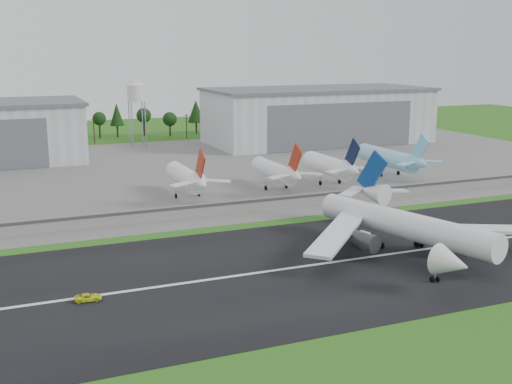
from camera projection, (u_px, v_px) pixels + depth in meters
name	position (u px, v px, depth m)	size (l,w,h in m)	color
ground	(372.00, 276.00, 123.01)	(600.00, 600.00, 0.00)	#215C15
runway	(345.00, 261.00, 132.02)	(320.00, 60.00, 0.10)	black
runway_centerline	(345.00, 260.00, 132.01)	(220.00, 1.00, 0.02)	white
apron	(191.00, 170.00, 231.25)	(320.00, 150.00, 0.10)	slate
blast_fence	(261.00, 205.00, 172.22)	(240.00, 0.61, 3.50)	gray
hangar_east	(318.00, 115.00, 296.93)	(102.00, 47.00, 25.20)	silver
water_tower	(136.00, 91.00, 282.67)	(8.40, 8.40, 29.40)	#99999E
utility_poles	(142.00, 141.00, 303.43)	(230.00, 3.00, 12.00)	black
treeline	(135.00, 137.00, 316.96)	(320.00, 16.00, 22.00)	black
main_airliner	(405.00, 231.00, 135.86)	(54.91, 58.16, 18.17)	white
ground_vehicle	(88.00, 297.00, 110.76)	(2.14, 4.65, 1.29)	#D9EF1C
parked_jet_red_a	(188.00, 178.00, 185.66)	(7.36, 31.29, 16.59)	white
parked_jet_red_b	(278.00, 171.00, 196.28)	(7.36, 31.29, 16.46)	white
parked_jet_navy	(333.00, 166.00, 203.32)	(7.36, 31.29, 16.81)	white
parked_jet_skyblue	(393.00, 159.00, 217.54)	(7.36, 37.29, 16.83)	#8CCBF2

